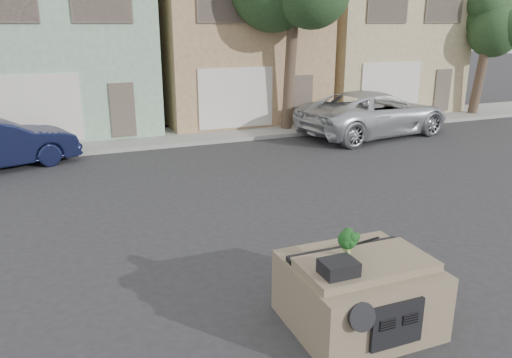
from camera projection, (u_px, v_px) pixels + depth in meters
ground_plane at (275, 245)px, 10.20m from camera, size 120.00×120.00×0.00m
sidewalk at (165, 137)px, 19.47m from camera, size 40.00×3.00×0.15m
townhouse_mint at (56, 37)px, 20.65m from camera, size 7.20×8.20×7.55m
townhouse_tan at (227, 36)px, 23.33m from camera, size 7.20×8.20×7.55m
townhouse_beige at (363, 34)px, 26.01m from camera, size 7.20×8.20×7.55m
silver_pickup at (373, 135)px, 20.19m from camera, size 6.78×3.90×1.78m
tree_near at (291, 25)px, 19.39m from camera, size 4.40×4.00×8.50m
tree_far at (483, 53)px, 23.34m from camera, size 3.20×3.00×6.00m
car_dashboard at (358, 290)px, 7.38m from camera, size 2.00×1.80×1.12m
instrument_hump at (339, 268)px, 6.67m from camera, size 0.48×0.38×0.20m
wiper_arm at (362, 242)px, 7.65m from camera, size 0.69×0.15×0.02m
broccoli at (347, 243)px, 7.15m from camera, size 0.41×0.41×0.41m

